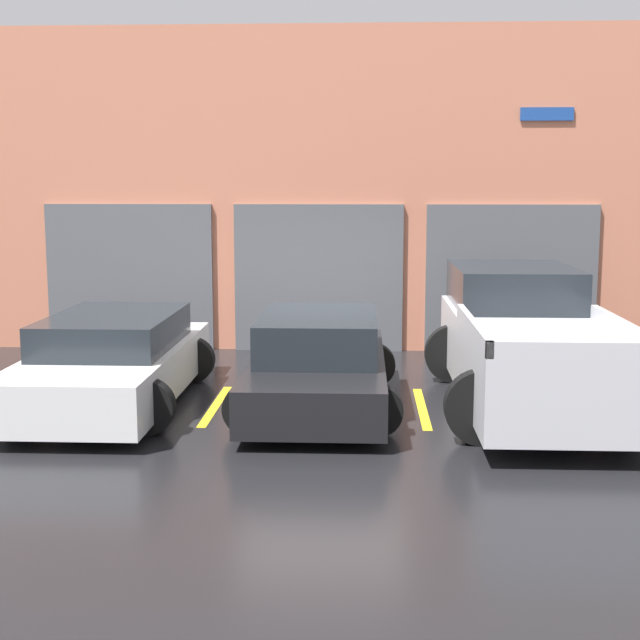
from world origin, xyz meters
TOP-DOWN VIEW (x-y plane):
  - ground_plane at (0.00, 0.00)m, footprint 28.00×28.00m
  - shophouse_building at (-0.01, 3.29)m, footprint 13.43×0.68m
  - pickup_truck at (2.76, -0.86)m, footprint 2.49×5.22m
  - sedan_white at (-2.76, -1.09)m, footprint 2.27×4.56m
  - sedan_side at (0.00, -1.08)m, footprint 2.14×4.27m
  - parking_stripe_far_left at (-4.15, -1.11)m, footprint 0.12×2.20m
  - parking_stripe_left at (-1.38, -1.11)m, footprint 0.12×2.20m
  - parking_stripe_centre at (1.38, -1.11)m, footprint 0.12×2.20m
  - parking_stripe_right at (4.15, -1.11)m, footprint 0.12×2.20m

SIDE VIEW (x-z plane):
  - ground_plane at x=0.00m, z-range 0.00..0.00m
  - parking_stripe_far_left at x=-4.15m, z-range 0.00..0.01m
  - parking_stripe_left at x=-1.38m, z-range 0.00..0.01m
  - parking_stripe_centre at x=1.38m, z-range 0.00..0.01m
  - parking_stripe_right at x=4.15m, z-range 0.00..0.01m
  - sedan_side at x=0.00m, z-range -0.04..1.20m
  - sedan_white at x=-2.76m, z-range -0.02..1.19m
  - pickup_truck at x=2.76m, z-range -0.04..1.73m
  - shophouse_building at x=-0.01m, z-range -0.06..5.59m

